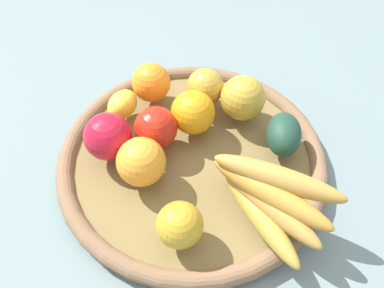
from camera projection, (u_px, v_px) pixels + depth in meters
The scene contains 13 objects.
ground_plane at pixel (192, 164), 0.66m from camera, with size 2.40×2.40×0.00m, color slate.
basket at pixel (192, 158), 0.65m from camera, with size 0.44×0.44×0.03m.
banana_bunch at pixel (269, 196), 0.54m from camera, with size 0.19×0.13×0.08m.
orange_0 at pixel (141, 162), 0.58m from camera, with size 0.07×0.07×0.07m, color orange.
lemon_0 at pixel (122, 105), 0.67m from camera, with size 0.06×0.05×0.05m, color yellow.
apple_3 at pixel (245, 99), 0.66m from camera, with size 0.08×0.08×0.08m, color gold.
apple_2 at pixel (156, 128), 0.62m from camera, with size 0.07×0.07×0.07m, color red.
apple_0 at pixel (205, 87), 0.68m from camera, with size 0.07×0.07×0.07m, color gold.
orange_2 at pixel (151, 83), 0.69m from camera, with size 0.07×0.07×0.07m, color orange.
avocado at pixel (284, 134), 0.62m from camera, with size 0.08×0.06×0.06m, color #1D402F.
apple_1 at pixel (108, 137), 0.61m from camera, with size 0.08×0.08×0.08m, color red.
orange_1 at pixel (193, 112), 0.64m from camera, with size 0.07×0.07×0.07m, color orange.
apple_4 at pixel (180, 225), 0.52m from camera, with size 0.06×0.06×0.06m, color gold.
Camera 1 is at (0.28, -0.27, 0.53)m, focal length 36.71 mm.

